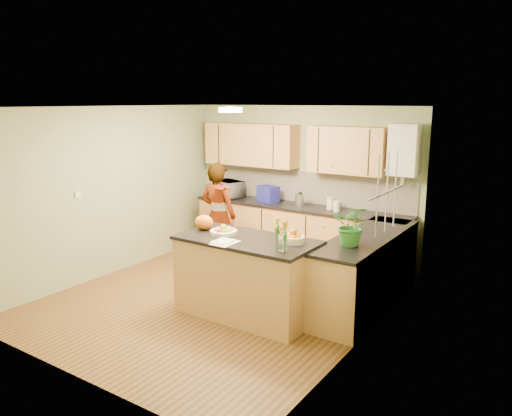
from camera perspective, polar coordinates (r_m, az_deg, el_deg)
The scene contains 28 objects.
floor at distance 6.73m, azimuth -4.25°, elevation -10.36°, with size 4.50×4.50×0.00m, color #563818.
ceiling at distance 6.22m, azimuth -4.62°, elevation 11.44°, with size 4.00×4.50×0.02m, color white.
wall_back at distance 8.21m, azimuth 5.29°, elevation 2.84°, with size 4.00×0.02×2.50m, color #90A072.
wall_front at distance 4.85m, azimuth -21.08°, elevation -4.54°, with size 4.00×0.02×2.50m, color #90A072.
wall_left at distance 7.73m, azimuth -16.20°, elevation 1.82°, with size 0.02×4.50×2.50m, color #90A072.
wall_right at distance 5.39m, azimuth 12.59°, elevation -2.36°, with size 0.02×4.50×2.50m, color #90A072.
back_counter at distance 8.07m, azimuth 4.79°, elevation -2.98°, with size 3.64×0.62×0.94m.
right_counter at distance 6.48m, azimuth 12.53°, elevation -7.09°, with size 0.62×2.24×0.94m.
splashback at distance 8.16m, azimuth 5.85°, elevation 2.41°, with size 3.60×0.02×0.52m, color white.
upper_cabinets at distance 8.08m, azimuth 3.69°, elevation 7.00°, with size 3.20×0.34×0.70m.
boiler at distance 7.33m, azimuth 16.61°, elevation 6.36°, with size 0.40×0.30×0.86m.
window_right at distance 5.88m, azimuth 14.78°, elevation 1.73°, with size 0.01×1.30×1.05m.
light_switch at distance 7.35m, azimuth -19.70°, elevation 1.46°, with size 0.02×0.09×0.09m, color white.
ceiling_lamp at distance 6.46m, azimuth -2.94°, elevation 11.15°, with size 0.30×0.30×0.07m.
peninsula_island at distance 6.10m, azimuth -1.02°, elevation -7.86°, with size 1.69×0.86×0.97m.
fruit_dish at distance 6.14m, azimuth -3.73°, elevation -2.57°, with size 0.33×0.33×0.12m.
orange_bowl at distance 5.78m, azimuth 4.31°, elevation -3.35°, with size 0.26×0.26×0.15m.
flower_vase at distance 5.42m, azimuth 3.09°, elevation -2.00°, with size 0.23×0.23×0.43m.
orange_bag at distance 6.38m, azimuth -5.97°, elevation -1.63°, with size 0.25×0.21×0.19m, color orange.
papers at distance 5.78m, azimuth -3.56°, elevation -3.96°, with size 0.24×0.32×0.01m, color white.
violinist at distance 7.76m, azimuth -4.33°, elevation -0.86°, with size 0.61×0.40×1.66m, color #E4AE8B.
violin at distance 7.37m, azimuth -4.21°, elevation 2.40°, with size 0.59×0.23×0.12m, color #4D0C04, non-canonical shape.
microwave at distance 8.63m, azimuth -3.17°, elevation 2.20°, with size 0.52×0.35×0.29m, color white.
blue_box at distance 8.23m, azimuth 1.39°, elevation 1.63°, with size 0.32×0.24×0.26m, color navy.
kettle at distance 7.91m, azimuth 5.03°, elevation 1.00°, with size 0.14×0.14×0.27m.
jar_cream at distance 7.74m, azimuth 8.53°, elevation 0.53°, with size 0.12×0.12×0.18m, color beige.
jar_white at distance 7.60m, azimuth 9.21°, elevation 0.20°, with size 0.10×0.10×0.16m, color white.
potted_plant at distance 5.80m, azimuth 10.95°, elevation -1.94°, with size 0.44×0.38×0.49m, color #2B7326.
Camera 1 is at (3.84, -4.89, 2.58)m, focal length 35.00 mm.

